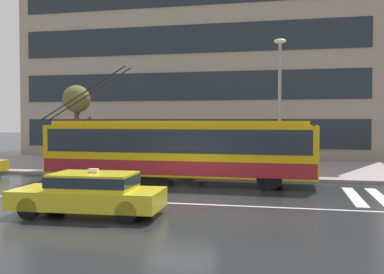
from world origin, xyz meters
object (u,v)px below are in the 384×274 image
at_px(pedestrian_at_shelter, 108,141).
at_px(pedestrian_walking_past, 170,144).
at_px(pedestrian_waiting_by_pole, 200,144).
at_px(street_lamp, 280,95).
at_px(street_tree_bare, 77,102).
at_px(pedestrian_approaching_curb, 120,142).
at_px(trolleybus, 179,149).
at_px(bus_shelter, 156,134).
at_px(taxi_oncoming_near, 90,192).

bearing_deg(pedestrian_at_shelter, pedestrian_walking_past, -15.11).
xyz_separation_m(pedestrian_waiting_by_pole, street_lamp, (3.83, 0.41, 2.40)).
relative_size(pedestrian_waiting_by_pole, street_tree_bare, 0.41).
xyz_separation_m(pedestrian_approaching_curb, street_tree_bare, (-2.80, 0.57, 2.21)).
relative_size(trolleybus, bus_shelter, 3.44).
bearing_deg(street_lamp, pedestrian_walking_past, -178.03).
distance_m(pedestrian_approaching_curb, street_lamp, 8.75).
bearing_deg(pedestrian_waiting_by_pole, taxi_oncoming_near, -98.51).
bearing_deg(taxi_oncoming_near, pedestrian_approaching_curb, 106.94).
distance_m(pedestrian_at_shelter, street_lamp, 9.59).
height_order(trolleybus, taxi_oncoming_near, trolleybus).
bearing_deg(trolleybus, pedestrian_approaching_curb, 141.93).
bearing_deg(trolleybus, pedestrian_at_shelter, 143.96).
bearing_deg(pedestrian_walking_past, pedestrian_waiting_by_pole, -7.85).
bearing_deg(pedestrian_at_shelter, street_lamp, -5.15).
bearing_deg(pedestrian_waiting_by_pole, street_tree_bare, 169.05).
bearing_deg(taxi_oncoming_near, trolleybus, 82.69).
relative_size(pedestrian_waiting_by_pole, street_lamp, 0.29).
bearing_deg(pedestrian_approaching_curb, taxi_oncoming_near, -73.06).
distance_m(trolleybus, pedestrian_walking_past, 2.80).
height_order(pedestrian_waiting_by_pole, street_lamp, street_lamp).
height_order(pedestrian_at_shelter, pedestrian_approaching_curb, pedestrian_at_shelter).
relative_size(trolleybus, taxi_oncoming_near, 2.86).
relative_size(taxi_oncoming_near, bus_shelter, 1.20).
bearing_deg(pedestrian_walking_past, taxi_oncoming_near, -88.72).
relative_size(trolleybus, street_tree_bare, 2.75).
xyz_separation_m(trolleybus, pedestrian_walking_past, (-1.14, 2.56, 0.08)).
distance_m(taxi_oncoming_near, pedestrian_walking_past, 9.77).
relative_size(bus_shelter, street_tree_bare, 0.80).
height_order(taxi_oncoming_near, pedestrian_walking_past, pedestrian_walking_past).
bearing_deg(pedestrian_waiting_by_pole, pedestrian_walking_past, 172.15).
height_order(pedestrian_approaching_curb, street_lamp, street_lamp).
bearing_deg(bus_shelter, pedestrian_walking_past, -31.16).
bearing_deg(pedestrian_waiting_by_pole, street_lamp, 6.17).
bearing_deg(taxi_oncoming_near, street_tree_bare, 118.61).
distance_m(pedestrian_at_shelter, street_tree_bare, 2.92).
bearing_deg(pedestrian_walking_past, trolleybus, -66.07).
relative_size(pedestrian_walking_past, street_lamp, 0.29).
relative_size(bus_shelter, pedestrian_at_shelter, 1.92).
height_order(pedestrian_approaching_curb, pedestrian_walking_past, pedestrian_approaching_curb).
xyz_separation_m(bus_shelter, pedestrian_walking_past, (0.92, -0.56, -0.49)).
xyz_separation_m(bus_shelter, pedestrian_waiting_by_pole, (2.56, -0.78, -0.46)).
bearing_deg(pedestrian_approaching_curb, trolleybus, -38.07).
height_order(trolleybus, pedestrian_waiting_by_pole, trolleybus).
distance_m(pedestrian_waiting_by_pole, street_tree_bare, 7.83).
relative_size(pedestrian_at_shelter, street_lamp, 0.29).
bearing_deg(pedestrian_at_shelter, pedestrian_approaching_curb, -24.86).
height_order(trolleybus, pedestrian_at_shelter, trolleybus).
distance_m(pedestrian_at_shelter, pedestrian_approaching_curb, 0.94).
bearing_deg(pedestrian_at_shelter, pedestrian_waiting_by_pole, -12.96).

